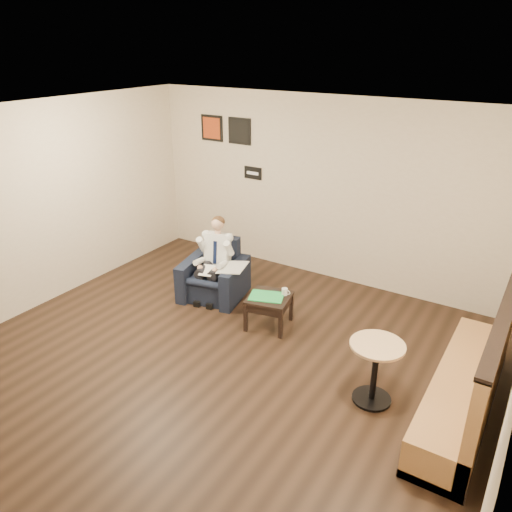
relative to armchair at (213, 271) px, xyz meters
The scene contains 17 objects.
ground 1.85m from the armchair, 55.16° to the right, with size 6.00×6.00×0.00m, color black.
wall_back 2.09m from the armchair, 55.91° to the left, with size 6.00×0.02×2.80m, color beige.
wall_left 2.65m from the armchair, 143.11° to the right, with size 0.02×6.00×2.80m, color beige.
ceiling 2.99m from the armchair, 55.16° to the right, with size 6.00×6.00×0.02m, color white.
seating_sign 1.88m from the armchair, 100.18° to the left, with size 0.32×0.02×0.20m, color black.
art_print_left 2.54m from the armchair, 125.41° to the left, with size 0.42×0.03×0.42m, color #B03D15.
art_print_right 2.36m from the armchair, 109.07° to the left, with size 0.42×0.03×0.42m, color black.
armchair is the anchor object (origin of this frame).
seated_man 0.19m from the armchair, 77.90° to the right, with size 0.54×0.80×1.13m, color silver, non-canonical shape.
lap_papers 0.22m from the armchair, 77.90° to the right, with size 0.19×0.27×0.01m, color white.
newspaper 0.39m from the armchair, ahead, with size 0.36×0.45×0.01m, color silver.
side_table 1.16m from the armchair, 14.33° to the right, with size 0.53×0.53×0.43m, color black.
green_folder 1.13m from the armchair, 15.86° to the right, with size 0.43×0.31×0.01m, color green.
coffee_mug 1.27m from the armchair, ahead, with size 0.08×0.08×0.09m, color white.
smartphone 1.14m from the armchair, ahead, with size 0.14×0.07×0.01m, color black.
banquette 3.68m from the armchair, 10.24° to the right, with size 0.57×2.39×1.22m, color #AB7642.
cafe_table 2.97m from the armchair, 19.48° to the right, with size 0.56×0.56×0.70m, color tan.
Camera 1 is at (2.98, -3.75, 3.52)m, focal length 35.00 mm.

